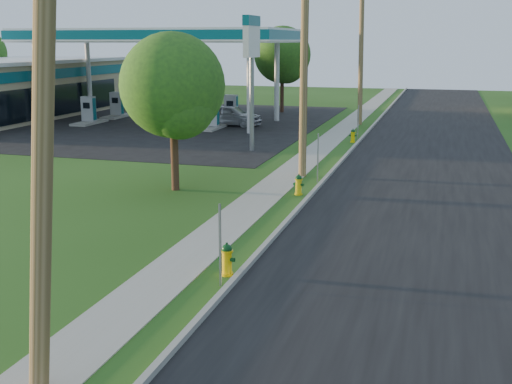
% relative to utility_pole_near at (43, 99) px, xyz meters
% --- Properties ---
extents(ground_plane, '(140.00, 140.00, 0.00)m').
position_rel_utility_pole_near_xyz_m(ground_plane, '(0.60, 1.00, -4.80)').
color(ground_plane, '#214812').
rests_on(ground_plane, ground).
extents(road, '(8.00, 120.00, 0.02)m').
position_rel_utility_pole_near_xyz_m(road, '(5.10, 11.00, -4.79)').
color(road, black).
rests_on(road, ground).
extents(curb, '(0.15, 120.00, 0.15)m').
position_rel_utility_pole_near_xyz_m(curb, '(1.10, 11.00, -4.73)').
color(curb, gray).
rests_on(curb, ground).
extents(sidewalk, '(1.50, 120.00, 0.03)m').
position_rel_utility_pole_near_xyz_m(sidewalk, '(-0.65, 11.00, -4.79)').
color(sidewalk, '#9C9A8D').
rests_on(sidewalk, ground).
extents(forecourt, '(26.00, 28.00, 0.02)m').
position_rel_utility_pole_near_xyz_m(forecourt, '(-15.40, 33.00, -4.79)').
color(forecourt, black).
rests_on(forecourt, ground).
extents(utility_pole_near, '(1.40, 0.32, 9.48)m').
position_rel_utility_pole_near_xyz_m(utility_pole_near, '(0.00, 0.00, 0.00)').
color(utility_pole_near, brown).
rests_on(utility_pole_near, ground).
extents(utility_pole_mid, '(1.40, 0.32, 9.80)m').
position_rel_utility_pole_near_xyz_m(utility_pole_mid, '(-0.00, 18.00, 0.15)').
color(utility_pole_mid, brown).
rests_on(utility_pole_mid, ground).
extents(utility_pole_far, '(1.40, 0.32, 9.50)m').
position_rel_utility_pole_near_xyz_m(utility_pole_far, '(-0.00, 36.00, 0.00)').
color(utility_pole_far, brown).
rests_on(utility_pole_far, ground).
extents(sign_post_near, '(0.05, 0.04, 2.00)m').
position_rel_utility_pole_near_xyz_m(sign_post_near, '(0.85, 5.20, -3.80)').
color(sign_post_near, gray).
rests_on(sign_post_near, ground).
extents(sign_post_mid, '(0.05, 0.04, 2.00)m').
position_rel_utility_pole_near_xyz_m(sign_post_mid, '(0.85, 17.00, -3.80)').
color(sign_post_mid, gray).
rests_on(sign_post_mid, ground).
extents(sign_post_far, '(0.05, 0.04, 2.00)m').
position_rel_utility_pole_near_xyz_m(sign_post_far, '(0.85, 29.20, -3.80)').
color(sign_post_far, gray).
rests_on(sign_post_far, ground).
extents(gas_canopy, '(18.18, 9.18, 6.40)m').
position_rel_utility_pole_near_xyz_m(gas_canopy, '(-13.40, 33.00, 1.09)').
color(gas_canopy, silver).
rests_on(gas_canopy, ground).
extents(fuel_pump_nw, '(1.20, 3.20, 1.90)m').
position_rel_utility_pole_near_xyz_m(fuel_pump_nw, '(-17.90, 31.00, -4.08)').
color(fuel_pump_nw, gray).
rests_on(fuel_pump_nw, ground).
extents(fuel_pump_ne, '(1.20, 3.20, 1.90)m').
position_rel_utility_pole_near_xyz_m(fuel_pump_ne, '(-8.90, 31.00, -4.08)').
color(fuel_pump_ne, gray).
rests_on(fuel_pump_ne, ground).
extents(fuel_pump_sw, '(1.20, 3.20, 1.90)m').
position_rel_utility_pole_near_xyz_m(fuel_pump_sw, '(-17.90, 35.00, -4.08)').
color(fuel_pump_sw, gray).
rests_on(fuel_pump_sw, ground).
extents(fuel_pump_se, '(1.20, 3.20, 1.90)m').
position_rel_utility_pole_near_xyz_m(fuel_pump_se, '(-8.90, 35.00, -4.08)').
color(fuel_pump_se, gray).
rests_on(fuel_pump_se, ground).
extents(convenience_store, '(10.40, 22.40, 4.25)m').
position_rel_utility_pole_near_xyz_m(convenience_store, '(-26.38, 33.00, -2.67)').
color(convenience_store, tan).
rests_on(convenience_store, ground).
extents(price_pylon, '(0.34, 2.04, 6.85)m').
position_rel_utility_pole_near_xyz_m(price_pylon, '(-3.90, 23.50, 0.63)').
color(price_pylon, gray).
rests_on(price_pylon, ground).
extents(tree_verge, '(3.95, 3.95, 5.98)m').
position_rel_utility_pole_near_xyz_m(tree_verge, '(-4.07, 14.08, -0.95)').
color(tree_verge, '#3B2518').
rests_on(tree_verge, ground).
extents(tree_lot, '(4.47, 4.47, 6.78)m').
position_rel_utility_pole_near_xyz_m(tree_lot, '(-6.83, 41.84, -0.44)').
color(tree_lot, '#3B2518').
rests_on(tree_lot, ground).
extents(hydrant_near, '(0.44, 0.39, 0.84)m').
position_rel_utility_pole_near_xyz_m(hydrant_near, '(0.76, 5.93, -4.39)').
color(hydrant_near, yellow).
rests_on(hydrant_near, ground).
extents(hydrant_mid, '(0.41, 0.37, 0.79)m').
position_rel_utility_pole_near_xyz_m(hydrant_mid, '(0.59, 14.68, -4.42)').
color(hydrant_mid, yellow).
rests_on(hydrant_mid, ground).
extents(hydrant_far, '(0.40, 0.36, 0.78)m').
position_rel_utility_pole_near_xyz_m(hydrant_far, '(0.74, 27.93, -4.42)').
color(hydrant_far, yellow).
rests_on(hydrant_far, ground).
extents(car_silver, '(4.37, 2.37, 1.41)m').
position_rel_utility_pole_near_xyz_m(car_silver, '(-8.19, 32.97, -4.10)').
color(car_silver, silver).
rests_on(car_silver, ground).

